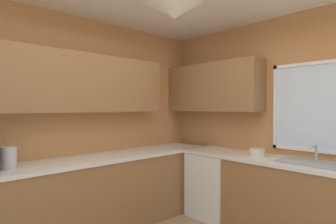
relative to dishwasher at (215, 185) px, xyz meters
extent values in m
cube|color=#C6844C|center=(0.86, 0.37, 0.89)|extent=(3.77, 0.06, 2.65)
cube|color=#C6844C|center=(-1.00, -1.63, 0.89)|extent=(0.06, 4.05, 2.65)
cube|color=silver|center=(1.24, 0.34, 1.08)|extent=(1.02, 0.02, 0.96)
cube|color=white|center=(1.24, 0.33, 1.58)|extent=(1.10, 0.04, 0.04)
cube|color=white|center=(1.24, 0.33, 0.58)|extent=(1.10, 0.04, 0.04)
cube|color=white|center=(0.71, 0.33, 1.08)|extent=(0.04, 0.04, 1.04)
cube|color=olive|center=(-0.81, -1.83, 1.37)|extent=(0.32, 2.75, 0.70)
cube|color=olive|center=(-0.20, 0.18, 1.37)|extent=(1.55, 0.32, 0.70)
cone|color=silver|center=(0.86, -1.63, 1.80)|extent=(0.44, 0.44, 0.14)
cube|color=olive|center=(-0.66, -1.63, 0.00)|extent=(0.62, 3.63, 0.87)
cube|color=silver|center=(-0.66, -1.63, 0.46)|extent=(0.65, 3.66, 0.04)
cube|color=olive|center=(1.07, 0.03, 0.00)|extent=(2.83, 0.62, 0.87)
cube|color=silver|center=(1.07, 0.03, 0.46)|extent=(2.86, 0.65, 0.04)
cube|color=white|center=(0.00, 0.00, 0.00)|extent=(0.60, 0.60, 0.87)
cylinder|color=#B7B7BC|center=(-0.64, -2.39, 0.59)|extent=(0.14, 0.14, 0.22)
cube|color=#9EA0A5|center=(1.24, 0.03, 0.48)|extent=(0.63, 0.40, 0.02)
cylinder|color=#B7B7BC|center=(1.24, 0.19, 0.57)|extent=(0.03, 0.03, 0.18)
cylinder|color=#B7B7BC|center=(1.24, 0.09, 0.65)|extent=(0.02, 0.20, 0.02)
cylinder|color=beige|center=(0.62, 0.03, 0.52)|extent=(0.18, 0.18, 0.09)
camera|label=1|loc=(2.30, -3.03, 1.08)|focal=29.00mm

